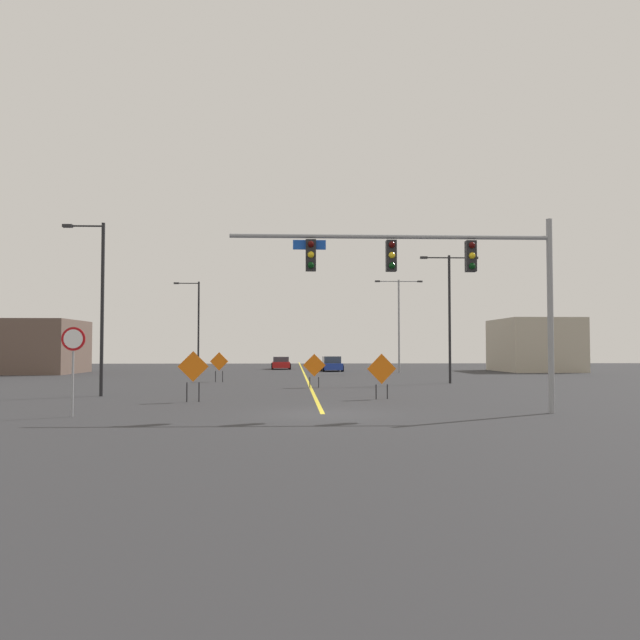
% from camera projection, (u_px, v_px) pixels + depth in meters
% --- Properties ---
extents(ground, '(145.28, 145.28, 0.00)m').
position_uv_depth(ground, '(323.00, 414.00, 21.79)').
color(ground, '#2D2D30').
extents(road_centre_stripe, '(0.16, 80.71, 0.01)m').
position_uv_depth(road_centre_stripe, '(303.00, 371.00, 62.07)').
color(road_centre_stripe, yellow).
rests_on(road_centre_stripe, ground).
extents(traffic_signal_assembly, '(10.92, 0.44, 6.58)m').
position_uv_depth(traffic_signal_assembly, '(436.00, 268.00, 22.14)').
color(traffic_signal_assembly, gray).
rests_on(traffic_signal_assembly, ground).
extents(stop_sign, '(0.76, 0.07, 2.87)m').
position_uv_depth(stop_sign, '(73.00, 354.00, 21.05)').
color(stop_sign, gray).
rests_on(stop_sign, ground).
extents(street_lamp_far_right, '(1.92, 0.24, 7.95)m').
position_uv_depth(street_lamp_far_right, '(99.00, 300.00, 30.11)').
color(street_lamp_far_right, black).
rests_on(street_lamp_far_right, ground).
extents(street_lamp_mid_right, '(3.65, 0.24, 8.01)m').
position_uv_depth(street_lamp_mid_right, '(450.00, 307.00, 41.16)').
color(street_lamp_mid_right, black).
rests_on(street_lamp_mid_right, ground).
extents(street_lamp_mid_left, '(4.23, 0.24, 8.27)m').
position_uv_depth(street_lamp_mid_left, '(399.00, 317.00, 58.25)').
color(street_lamp_mid_left, gray).
rests_on(street_lamp_mid_left, ground).
extents(street_lamp_far_left, '(2.25, 0.24, 8.01)m').
position_uv_depth(street_lamp_far_left, '(197.00, 322.00, 57.33)').
color(street_lamp_far_left, black).
rests_on(street_lamp_far_left, ground).
extents(construction_sign_median_far, '(1.27, 0.11, 1.87)m').
position_uv_depth(construction_sign_median_far, '(314.00, 367.00, 36.64)').
color(construction_sign_median_far, orange).
rests_on(construction_sign_median_far, ground).
extents(construction_sign_right_shoulder, '(1.24, 0.23, 2.07)m').
position_uv_depth(construction_sign_right_shoulder, '(193.00, 369.00, 26.81)').
color(construction_sign_right_shoulder, orange).
rests_on(construction_sign_right_shoulder, ground).
extents(construction_sign_left_shoulder, '(1.19, 0.16, 1.93)m').
position_uv_depth(construction_sign_left_shoulder, '(219.00, 363.00, 42.73)').
color(construction_sign_left_shoulder, orange).
rests_on(construction_sign_left_shoulder, ground).
extents(construction_sign_left_lane, '(1.29, 0.27, 1.95)m').
position_uv_depth(construction_sign_left_lane, '(382.00, 371.00, 28.30)').
color(construction_sign_left_lane, orange).
rests_on(construction_sign_left_lane, ground).
extents(car_blue_passing, '(2.18, 4.09, 1.41)m').
position_uv_depth(car_blue_passing, '(331.00, 364.00, 62.65)').
color(car_blue_passing, '#1E389E').
rests_on(car_blue_passing, ground).
extents(car_red_near, '(2.12, 3.98, 1.29)m').
position_uv_depth(car_red_near, '(281.00, 363.00, 68.78)').
color(car_red_near, red).
rests_on(car_red_near, ground).
extents(roadside_building_east, '(6.73, 8.84, 4.96)m').
position_uv_depth(roadside_building_east, '(534.00, 345.00, 62.64)').
color(roadside_building_east, '#B2A893').
rests_on(roadside_building_east, ground).
extents(roadside_building_west, '(9.76, 8.25, 4.63)m').
position_uv_depth(roadside_building_west, '(21.00, 347.00, 57.09)').
color(roadside_building_west, brown).
rests_on(roadside_building_west, ground).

